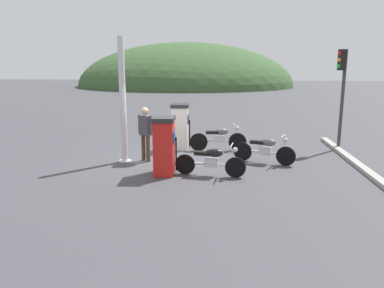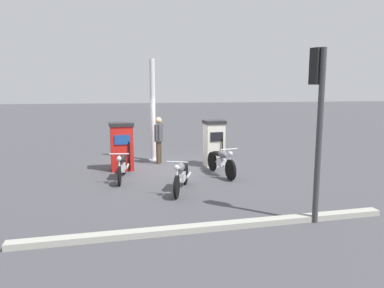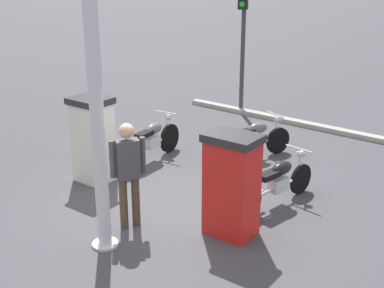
% 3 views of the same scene
% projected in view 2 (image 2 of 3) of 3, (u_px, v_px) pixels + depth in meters
% --- Properties ---
extents(ground_plane, '(120.00, 120.00, 0.00)m').
position_uv_depth(ground_plane, '(170.00, 168.00, 12.57)').
color(ground_plane, '#424247').
extents(fuel_pump_near, '(0.65, 0.84, 1.64)m').
position_uv_depth(fuel_pump_near, '(122.00, 146.00, 12.16)').
color(fuel_pump_near, red).
rests_on(fuel_pump_near, ground).
extents(fuel_pump_far, '(0.69, 0.76, 1.66)m').
position_uv_depth(fuel_pump_far, '(214.00, 143.00, 12.84)').
color(fuel_pump_far, silver).
rests_on(fuel_pump_far, ground).
extents(motorcycle_near_pump, '(2.00, 0.61, 0.92)m').
position_uv_depth(motorcycle_near_pump, '(122.00, 165.00, 10.92)').
color(motorcycle_near_pump, black).
rests_on(motorcycle_near_pump, ground).
extents(motorcycle_far_pump, '(2.03, 0.56, 0.96)m').
position_uv_depth(motorcycle_far_pump, '(221.00, 161.00, 11.49)').
color(motorcycle_far_pump, black).
rests_on(motorcycle_far_pump, ground).
extents(motorcycle_extra, '(1.89, 0.89, 0.94)m').
position_uv_depth(motorcycle_extra, '(181.00, 175.00, 9.70)').
color(motorcycle_extra, black).
rests_on(motorcycle_extra, ground).
extents(attendant_person, '(0.54, 0.35, 1.74)m').
position_uv_depth(attendant_person, '(159.00, 137.00, 13.24)').
color(attendant_person, '#473828').
rests_on(attendant_person, ground).
extents(roadside_traffic_light, '(0.40, 0.30, 3.57)m').
position_uv_depth(roadside_traffic_light, '(318.00, 105.00, 7.18)').
color(roadside_traffic_light, '#38383A').
rests_on(roadside_traffic_light, ground).
extents(canopy_support_pole, '(0.40, 0.40, 3.89)m').
position_uv_depth(canopy_support_pole, '(153.00, 112.00, 13.71)').
color(canopy_support_pole, silver).
rests_on(canopy_support_pole, ground).
extents(road_edge_kerb, '(0.41, 7.59, 0.12)m').
position_uv_depth(road_edge_kerb, '(213.00, 227.00, 7.08)').
color(road_edge_kerb, '#9E9E93').
rests_on(road_edge_kerb, ground).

